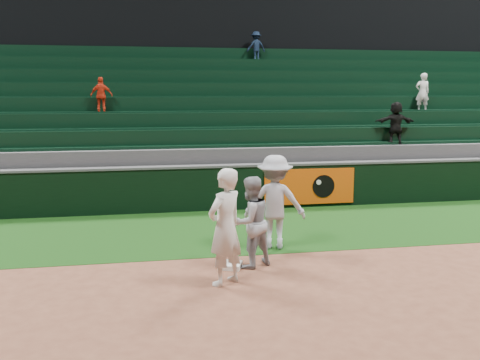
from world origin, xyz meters
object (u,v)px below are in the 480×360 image
first_base (230,265)px  first_baseman (225,227)px  base_coach (275,202)px  baserunner (250,222)px

first_base → first_baseman: bearing=-104.9°
first_base → base_coach: size_ratio=0.21×
first_baseman → baserunner: size_ratio=1.17×
baserunner → base_coach: bearing=-152.1°
baserunner → base_coach: (0.73, 1.07, 0.13)m
first_base → base_coach: (1.11, 1.08, 0.93)m
baserunner → base_coach: 1.30m
first_base → baserunner: baserunner is taller
baserunner → first_base: bearing=-26.8°
baserunner → first_baseman: bearing=26.5°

